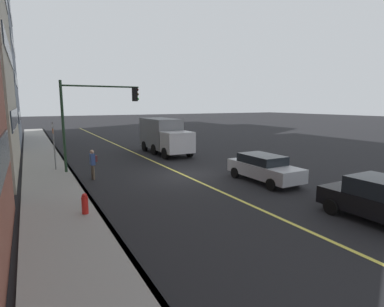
{
  "coord_description": "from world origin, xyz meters",
  "views": [
    {
      "loc": [
        -15.85,
        8.01,
        4.22
      ],
      "look_at": [
        -2.89,
        0.96,
        1.79
      ],
      "focal_mm": 28.27,
      "sensor_mm": 36.0,
      "label": 1
    }
  ],
  "objects_px": {
    "truck_gray": "(164,135)",
    "street_sign_post": "(54,143)",
    "fire_hydrant": "(85,206)",
    "car_silver": "(264,168)",
    "pedestrian_with_backpack": "(93,162)",
    "traffic_light_mast": "(95,109)",
    "car_black": "(382,201)"
  },
  "relations": [
    {
      "from": "car_black",
      "to": "fire_hydrant",
      "type": "height_order",
      "value": "car_black"
    },
    {
      "from": "car_silver",
      "to": "traffic_light_mast",
      "type": "height_order",
      "value": "traffic_light_mast"
    },
    {
      "from": "car_black",
      "to": "truck_gray",
      "type": "bearing_deg",
      "value": 2.53
    },
    {
      "from": "fire_hydrant",
      "to": "traffic_light_mast",
      "type": "bearing_deg",
      "value": -14.54
    },
    {
      "from": "traffic_light_mast",
      "to": "street_sign_post",
      "type": "xyz_separation_m",
      "value": [
        0.97,
        2.37,
        -2.05
      ]
    },
    {
      "from": "car_black",
      "to": "truck_gray",
      "type": "height_order",
      "value": "truck_gray"
    },
    {
      "from": "car_black",
      "to": "pedestrian_with_backpack",
      "type": "xyz_separation_m",
      "value": [
        11.4,
        7.94,
        0.2
      ]
    },
    {
      "from": "street_sign_post",
      "to": "fire_hydrant",
      "type": "relative_size",
      "value": 3.33
    },
    {
      "from": "pedestrian_with_backpack",
      "to": "car_silver",
      "type": "bearing_deg",
      "value": -121.54
    },
    {
      "from": "truck_gray",
      "to": "fire_hydrant",
      "type": "distance_m",
      "value": 15.11
    },
    {
      "from": "pedestrian_with_backpack",
      "to": "traffic_light_mast",
      "type": "height_order",
      "value": "traffic_light_mast"
    },
    {
      "from": "car_silver",
      "to": "traffic_light_mast",
      "type": "bearing_deg",
      "value": 46.51
    },
    {
      "from": "car_black",
      "to": "truck_gray",
      "type": "distance_m",
      "value": 17.97
    },
    {
      "from": "car_silver",
      "to": "fire_hydrant",
      "type": "relative_size",
      "value": 4.76
    },
    {
      "from": "street_sign_post",
      "to": "fire_hydrant",
      "type": "distance_m",
      "value": 9.04
    },
    {
      "from": "fire_hydrant",
      "to": "pedestrian_with_backpack",
      "type": "bearing_deg",
      "value": -13.53
    },
    {
      "from": "pedestrian_with_backpack",
      "to": "street_sign_post",
      "type": "xyz_separation_m",
      "value": [
        3.06,
        1.72,
        0.85
      ]
    },
    {
      "from": "pedestrian_with_backpack",
      "to": "fire_hydrant",
      "type": "bearing_deg",
      "value": 166.47
    },
    {
      "from": "street_sign_post",
      "to": "fire_hydrant",
      "type": "height_order",
      "value": "street_sign_post"
    },
    {
      "from": "pedestrian_with_backpack",
      "to": "fire_hydrant",
      "type": "height_order",
      "value": "pedestrian_with_backpack"
    },
    {
      "from": "traffic_light_mast",
      "to": "street_sign_post",
      "type": "bearing_deg",
      "value": 67.82
    },
    {
      "from": "car_silver",
      "to": "pedestrian_with_backpack",
      "type": "distance_m",
      "value": 9.51
    },
    {
      "from": "traffic_light_mast",
      "to": "street_sign_post",
      "type": "height_order",
      "value": "traffic_light_mast"
    },
    {
      "from": "truck_gray",
      "to": "street_sign_post",
      "type": "bearing_deg",
      "value": 111.42
    },
    {
      "from": "pedestrian_with_backpack",
      "to": "traffic_light_mast",
      "type": "xyz_separation_m",
      "value": [
        2.1,
        -0.65,
        2.89
      ]
    },
    {
      "from": "car_silver",
      "to": "street_sign_post",
      "type": "height_order",
      "value": "street_sign_post"
    },
    {
      "from": "pedestrian_with_backpack",
      "to": "fire_hydrant",
      "type": "distance_m",
      "value": 6.06
    },
    {
      "from": "car_silver",
      "to": "street_sign_post",
      "type": "xyz_separation_m",
      "value": [
        8.04,
        9.82,
        1.06
      ]
    },
    {
      "from": "fire_hydrant",
      "to": "street_sign_post",
      "type": "bearing_deg",
      "value": 1.95
    },
    {
      "from": "car_silver",
      "to": "pedestrian_with_backpack",
      "type": "xyz_separation_m",
      "value": [
        4.98,
        8.11,
        0.21
      ]
    },
    {
      "from": "truck_gray",
      "to": "fire_hydrant",
      "type": "xyz_separation_m",
      "value": [
        -12.4,
        8.56,
        -1.1
      ]
    },
    {
      "from": "street_sign_post",
      "to": "fire_hydrant",
      "type": "bearing_deg",
      "value": -178.05
    }
  ]
}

